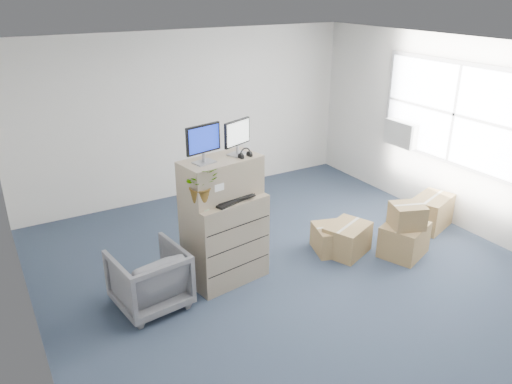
# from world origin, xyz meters

# --- Properties ---
(ground) EXTENTS (7.00, 7.00, 0.00)m
(ground) POSITION_xyz_m (0.00, 0.00, 0.00)
(ground) COLOR #252F43
(ground) RESTS_ON ground
(wall_back) EXTENTS (6.00, 0.02, 2.80)m
(wall_back) POSITION_xyz_m (0.00, 3.51, 1.40)
(wall_back) COLOR silver
(wall_back) RESTS_ON ground
(wall_right) EXTENTS (0.02, 7.00, 2.80)m
(wall_right) POSITION_xyz_m (3.01, 0.00, 1.40)
(wall_right) COLOR silver
(wall_right) RESTS_ON ground
(window) EXTENTS (0.07, 2.72, 1.52)m
(window) POSITION_xyz_m (2.96, 0.50, 1.70)
(window) COLOR gray
(window) RESTS_ON wall_right
(ac_unit) EXTENTS (0.24, 0.60, 0.40)m
(ac_unit) POSITION_xyz_m (2.87, 1.40, 1.20)
(ac_unit) COLOR silver
(ac_unit) RESTS_ON wall_right
(filing_cabinet_lower) EXTENTS (1.03, 0.72, 1.11)m
(filing_cabinet_lower) POSITION_xyz_m (-0.76, 0.69, 0.55)
(filing_cabinet_lower) COLOR #9E876D
(filing_cabinet_lower) RESTS_ON ground
(filing_cabinet_upper) EXTENTS (1.01, 0.62, 0.48)m
(filing_cabinet_upper) POSITION_xyz_m (-0.77, 0.74, 1.35)
(filing_cabinet_upper) COLOR #9E876D
(filing_cabinet_upper) RESTS_ON filing_cabinet_lower
(monitor_left) EXTENTS (0.45, 0.22, 0.45)m
(monitor_left) POSITION_xyz_m (-0.99, 0.70, 1.84)
(monitor_left) COLOR #99999E
(monitor_left) RESTS_ON filing_cabinet_upper
(monitor_right) EXTENTS (0.41, 0.23, 0.42)m
(monitor_right) POSITION_xyz_m (-0.52, 0.77, 1.82)
(monitor_right) COLOR #99999E
(monitor_right) RESTS_ON filing_cabinet_upper
(headphones) EXTENTS (0.15, 0.04, 0.15)m
(headphones) POSITION_xyz_m (-0.49, 0.64, 1.63)
(headphones) COLOR black
(headphones) RESTS_ON filing_cabinet_upper
(keyboard) EXTENTS (0.61, 0.40, 0.03)m
(keyboard) POSITION_xyz_m (-0.72, 0.57, 1.12)
(keyboard) COLOR black
(keyboard) RESTS_ON filing_cabinet_lower
(mouse) EXTENTS (0.11, 0.08, 0.03)m
(mouse) POSITION_xyz_m (-0.46, 0.60, 1.13)
(mouse) COLOR silver
(mouse) RESTS_ON filing_cabinet_lower
(water_bottle) EXTENTS (0.08, 0.08, 0.27)m
(water_bottle) POSITION_xyz_m (-0.69, 0.73, 1.25)
(water_bottle) COLOR #9A9DA2
(water_bottle) RESTS_ON filing_cabinet_lower
(phone_dock) EXTENTS (0.08, 0.07, 0.16)m
(phone_dock) POSITION_xyz_m (-0.79, 0.70, 1.16)
(phone_dock) COLOR silver
(phone_dock) RESTS_ON filing_cabinet_lower
(external_drive) EXTENTS (0.23, 0.20, 0.06)m
(external_drive) POSITION_xyz_m (-0.46, 0.85, 1.14)
(external_drive) COLOR black
(external_drive) RESTS_ON filing_cabinet_lower
(tissue_box) EXTENTS (0.28, 0.22, 0.09)m
(tissue_box) POSITION_xyz_m (-0.42, 0.82, 1.21)
(tissue_box) COLOR #398DC2
(tissue_box) RESTS_ON external_drive
(potted_plant) EXTENTS (0.40, 0.44, 0.41)m
(potted_plant) POSITION_xyz_m (-1.11, 0.54, 1.34)
(potted_plant) COLOR #A2B995
(potted_plant) RESTS_ON filing_cabinet_lower
(office_chair) EXTENTS (0.85, 0.81, 0.79)m
(office_chair) POSITION_xyz_m (-1.78, 0.60, 0.39)
(office_chair) COLOR #57575C
(office_chair) RESTS_ON ground
(cardboard_boxes) EXTENTS (2.47, 1.24, 0.77)m
(cardboard_boxes) POSITION_xyz_m (1.61, 0.28, 0.25)
(cardboard_boxes) COLOR olive
(cardboard_boxes) RESTS_ON ground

